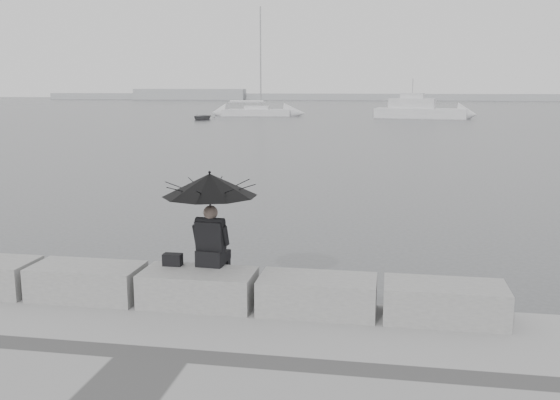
% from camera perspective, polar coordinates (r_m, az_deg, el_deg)
% --- Properties ---
extents(ground, '(360.00, 360.00, 0.00)m').
position_cam_1_polar(ground, '(9.68, -6.55, -11.40)').
color(ground, '#404244').
rests_on(ground, ground).
extents(stone_block_left, '(1.60, 0.80, 0.50)m').
position_cam_1_polar(stone_block_left, '(9.65, -17.23, -7.16)').
color(stone_block_left, slate).
rests_on(stone_block_left, promenade).
extents(stone_block_centre, '(1.60, 0.80, 0.50)m').
position_cam_1_polar(stone_block_centre, '(9.01, -7.47, -8.00)').
color(stone_block_centre, slate).
rests_on(stone_block_centre, promenade).
extents(stone_block_right, '(1.60, 0.80, 0.50)m').
position_cam_1_polar(stone_block_right, '(8.68, 3.44, -8.67)').
color(stone_block_right, slate).
rests_on(stone_block_right, promenade).
extents(stone_block_far_right, '(1.60, 0.80, 0.50)m').
position_cam_1_polar(stone_block_far_right, '(8.66, 14.82, -9.04)').
color(stone_block_far_right, slate).
rests_on(stone_block_far_right, promenade).
extents(seated_person, '(1.38, 1.38, 1.39)m').
position_cam_1_polar(seated_person, '(8.99, -6.43, 0.49)').
color(seated_person, black).
rests_on(seated_person, stone_block_centre).
extents(bag, '(0.27, 0.16, 0.18)m').
position_cam_1_polar(bag, '(9.26, -9.79, -5.39)').
color(bag, black).
rests_on(bag, stone_block_centre).
extents(distant_landmass, '(180.00, 8.00, 2.80)m').
position_cam_1_polar(distant_landmass, '(163.49, 6.28, 9.39)').
color(distant_landmass, '#A2A4A7').
rests_on(distant_landmass, ground).
extents(sailboat_left, '(8.37, 2.98, 12.90)m').
position_cam_1_polar(sailboat_left, '(76.28, -2.15, 8.08)').
color(sailboat_left, silver).
rests_on(sailboat_left, ground).
extents(motor_cruiser, '(10.39, 4.55, 4.50)m').
position_cam_1_polar(motor_cruiser, '(72.26, 12.76, 8.01)').
color(motor_cruiser, silver).
rests_on(motor_cruiser, ground).
extents(dinghy, '(3.66, 1.76, 0.60)m').
position_cam_1_polar(dinghy, '(67.74, -7.20, 7.54)').
color(dinghy, gray).
rests_on(dinghy, ground).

